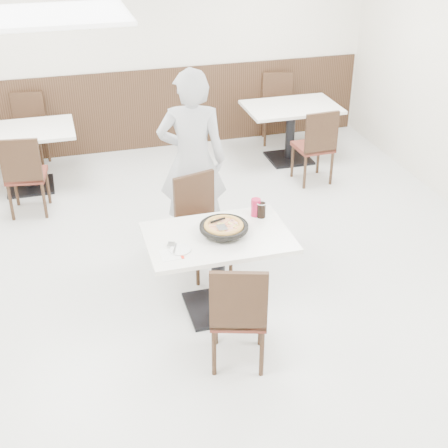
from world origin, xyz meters
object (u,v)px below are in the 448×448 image
object	(u,v)px
red_cup	(256,207)
bg_chair_right_near	(313,145)
bg_table_right	(290,133)
pizza_pan	(224,230)
chair_near	(238,311)
pizza	(224,227)
bg_chair_left_near	(26,173)
diner_person	(192,161)
main_table	(218,273)
bg_table_left	(26,159)
cola_glass	(261,210)
side_plate	(180,250)
bg_chair_right_far	(278,110)
chair_far	(205,228)
bg_chair_left_far	(28,133)

from	to	relation	value
red_cup	bg_chair_right_near	world-z (taller)	bg_chair_right_near
bg_table_right	pizza_pan	bearing A→B (deg)	-120.66
chair_near	pizza	size ratio (longest dim) A/B	2.94
bg_chair_left_near	bg_table_right	distance (m)	3.41
red_cup	diner_person	xyz separation A→B (m)	(-0.35, 0.93, 0.09)
main_table	chair_near	xyz separation A→B (m)	(-0.03, -0.68, 0.10)
bg_table_left	chair_near	bearing A→B (deg)	-67.06
bg_chair_right_near	bg_table_right	bearing A→B (deg)	88.86
cola_glass	red_cup	world-z (taller)	red_cup
diner_person	pizza	bearing A→B (deg)	103.40
side_plate	bg_table_right	distance (m)	3.78
side_plate	bg_table_right	bearing A→B (deg)	55.25
chair_near	bg_table_right	bearing A→B (deg)	80.50
cola_glass	bg_chair_left_near	world-z (taller)	bg_chair_left_near
bg_chair_left_near	main_table	bearing A→B (deg)	-48.18
bg_table_left	bg_chair_right_far	world-z (taller)	bg_chair_right_far
diner_person	bg_chair_right_far	xyz separation A→B (m)	(1.79, 2.41, -0.45)
chair_far	bg_chair_left_far	bearing A→B (deg)	-77.63
bg_chair_left_near	bg_table_right	bearing A→B (deg)	18.12
red_cup	side_plate	bearing A→B (deg)	-152.46
chair_near	pizza_pan	size ratio (longest dim) A/B	2.69
chair_near	red_cup	bearing A→B (deg)	81.94
chair_near	bg_chair_left_far	size ratio (longest dim) A/B	1.00
cola_glass	bg_chair_left_far	size ratio (longest dim) A/B	0.14
bg_chair_left_far	pizza	bearing A→B (deg)	127.39
bg_table_right	bg_chair_left_far	bearing A→B (deg)	168.57
bg_chair_left_far	bg_chair_right_near	xyz separation A→B (m)	(3.35, -1.37, 0.00)
pizza_pan	side_plate	size ratio (longest dim) A/B	2.11
chair_near	bg_chair_left_far	bearing A→B (deg)	126.62
pizza	diner_person	size ratio (longest dim) A/B	0.18
diner_person	bg_chair_right_near	xyz separation A→B (m)	(1.76, 1.06, -0.45)
side_plate	diner_person	world-z (taller)	diner_person
main_table	diner_person	bearing A→B (deg)	87.08
bg_table_right	bg_chair_right_far	distance (m)	0.66
chair_near	bg_table_left	world-z (taller)	chair_near
red_cup	bg_table_left	xyz separation A→B (m)	(-1.98, 2.74, -0.45)
red_cup	bg_chair_right_near	xyz separation A→B (m)	(1.41, 1.99, -0.35)
chair_far	side_plate	bearing A→B (deg)	47.80
bg_chair_right_far	bg_table_right	bearing A→B (deg)	100.45
red_cup	bg_table_left	world-z (taller)	red_cup
pizza_pan	bg_table_right	xyz separation A→B (m)	(1.74, 2.93, -0.42)
bg_chair_left_far	bg_chair_left_near	bearing A→B (deg)	102.28
bg_table_left	diner_person	bearing A→B (deg)	-47.89
pizza_pan	bg_table_left	world-z (taller)	pizza_pan
chair_far	cola_glass	size ratio (longest dim) A/B	7.31
cola_glass	bg_chair_right_far	xyz separation A→B (m)	(1.40, 3.38, -0.34)
pizza_pan	side_plate	world-z (taller)	pizza_pan
side_plate	bg_chair_right_near	xyz separation A→B (m)	(2.17, 2.39, -0.28)
chair_near	diner_person	bearing A→B (deg)	104.52
bg_chair_left_near	chair_near	bearing A→B (deg)	-54.94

